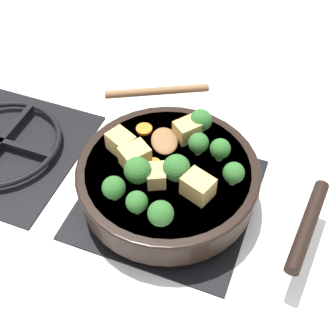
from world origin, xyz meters
TOP-DOWN VIEW (x-y plane):
  - ground_plane at (0.00, 0.00)m, footprint 2.40×2.40m
  - front_burner_grate at (0.00, 0.00)m, footprint 0.31×0.31m
  - rear_burner_grate at (0.00, 0.36)m, footprint 0.31×0.31m
  - skillet_pan at (-0.00, -0.00)m, footprint 0.32×0.43m
  - wooden_spoon at (0.12, 0.06)m, footprint 0.22×0.20m
  - tofu_cube_center_large at (-0.01, 0.06)m, footprint 0.06×0.06m
  - tofu_cube_near_handle at (-0.04, -0.07)m, footprint 0.05×0.06m
  - tofu_cube_east_chunk at (0.01, 0.09)m, footprint 0.05×0.06m
  - tofu_cube_west_chunk at (0.08, -0.01)m, footprint 0.06×0.05m
  - tofu_cube_back_piece at (-0.04, 0.01)m, footprint 0.05×0.04m
  - broccoli_floret_near_spoon at (0.05, -0.08)m, footprint 0.04×0.04m
  - broccoli_floret_center_top at (-0.05, 0.04)m, footprint 0.05×0.05m
  - broccoli_floret_east_rim at (0.11, -0.02)m, footprint 0.04×0.04m
  - broccoli_floret_west_rim at (0.05, -0.04)m, footprint 0.04×0.04m
  - broccoli_floret_north_edge at (-0.09, 0.06)m, footprint 0.04×0.04m
  - broccoli_floret_south_cluster at (-0.10, 0.01)m, footprint 0.04×0.04m
  - broccoli_floret_mid_floret at (-0.02, -0.02)m, footprint 0.05×0.05m
  - broccoli_floret_small_inner at (0.01, -0.11)m, footprint 0.04×0.04m
  - broccoli_floret_tall_stem at (-0.11, -0.03)m, footprint 0.04×0.04m
  - carrot_slice_orange_thin at (-0.00, 0.03)m, footprint 0.02×0.02m
  - carrot_slice_near_center at (0.07, 0.07)m, footprint 0.03×0.03m

SIDE VIEW (x-z plane):
  - ground_plane at x=0.00m, z-range 0.00..0.00m
  - front_burner_grate at x=0.00m, z-range 0.00..0.03m
  - rear_burner_grate at x=0.00m, z-range 0.00..0.03m
  - skillet_pan at x=0.00m, z-range 0.03..0.09m
  - carrot_slice_orange_thin at x=0.00m, z-range 0.09..0.09m
  - carrot_slice_near_center at x=0.07m, z-range 0.09..0.09m
  - wooden_spoon at x=0.12m, z-range 0.09..0.10m
  - tofu_cube_back_piece at x=-0.04m, z-range 0.09..0.12m
  - tofu_cube_west_chunk at x=0.08m, z-range 0.09..0.12m
  - tofu_cube_east_chunk at x=0.01m, z-range 0.09..0.12m
  - tofu_cube_center_large at x=-0.01m, z-range 0.09..0.12m
  - tofu_cube_near_handle at x=-0.04m, z-range 0.09..0.13m
  - broccoli_floret_south_cluster at x=-0.10m, z-range 0.09..0.13m
  - broccoli_floret_near_spoon at x=0.05m, z-range 0.09..0.13m
  - broccoli_floret_small_inner at x=0.01m, z-range 0.09..0.13m
  - broccoli_floret_west_rim at x=0.05m, z-range 0.09..0.13m
  - broccoli_floret_north_edge at x=-0.09m, z-range 0.09..0.14m
  - broccoli_floret_tall_stem at x=-0.11m, z-range 0.09..0.14m
  - broccoli_floret_east_rim at x=0.11m, z-range 0.09..0.14m
  - broccoli_floret_center_top at x=-0.05m, z-range 0.09..0.14m
  - broccoli_floret_mid_floret at x=-0.02m, z-range 0.09..0.14m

